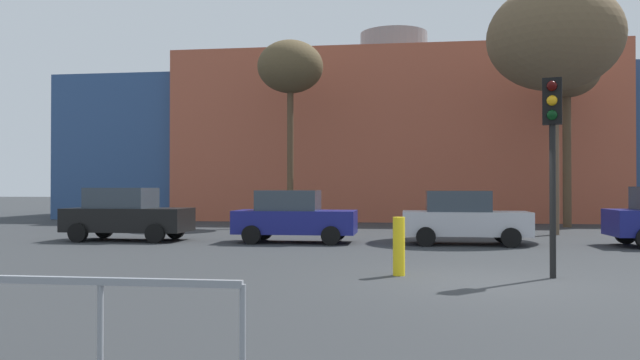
% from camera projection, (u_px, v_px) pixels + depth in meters
% --- Properties ---
extents(ground_plane, '(200.00, 200.00, 0.00)m').
position_uv_depth(ground_plane, '(479.00, 281.00, 11.90)').
color(ground_plane, '#2D3033').
extents(building_backdrop, '(37.39, 12.51, 11.01)m').
position_uv_depth(building_backdrop, '(394.00, 144.00, 37.92)').
color(building_backdrop, '#B2563D').
rests_on(building_backdrop, ground_plane).
extents(parked_car_0, '(4.04, 1.98, 1.75)m').
position_uv_depth(parked_car_0, '(127.00, 214.00, 21.02)').
color(parked_car_0, black).
rests_on(parked_car_0, ground_plane).
extents(parked_car_1, '(3.85, 1.89, 1.67)m').
position_uv_depth(parked_car_1, '(294.00, 217.00, 20.25)').
color(parked_car_1, navy).
rests_on(parked_car_1, ground_plane).
extents(parked_car_2, '(3.83, 1.88, 1.66)m').
position_uv_depth(parked_car_2, '(463.00, 218.00, 19.52)').
color(parked_car_2, silver).
rests_on(parked_car_2, ground_plane).
extents(traffic_light_island, '(0.41, 0.40, 3.88)m').
position_uv_depth(traffic_light_island, '(552.00, 131.00, 12.28)').
color(traffic_light_island, black).
rests_on(traffic_light_island, ground_plane).
extents(bare_tree_0, '(2.90, 2.90, 8.08)m').
position_uv_depth(bare_tree_0, '(567.00, 75.00, 28.13)').
color(bare_tree_0, brown).
rests_on(bare_tree_0, ground_plane).
extents(bare_tree_1, '(2.98, 2.98, 8.43)m').
position_uv_depth(bare_tree_1, '(290.00, 69.00, 28.66)').
color(bare_tree_1, brown).
rests_on(bare_tree_1, ground_plane).
extents(bare_tree_2, '(4.94, 4.94, 9.32)m').
position_uv_depth(bare_tree_2, '(554.00, 38.00, 23.54)').
color(bare_tree_2, brown).
rests_on(bare_tree_2, ground_plane).
extents(bollard_yellow_0, '(0.24, 0.24, 1.17)m').
position_uv_depth(bollard_yellow_0, '(399.00, 246.00, 12.63)').
color(bollard_yellow_0, yellow).
rests_on(bollard_yellow_0, ground_plane).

